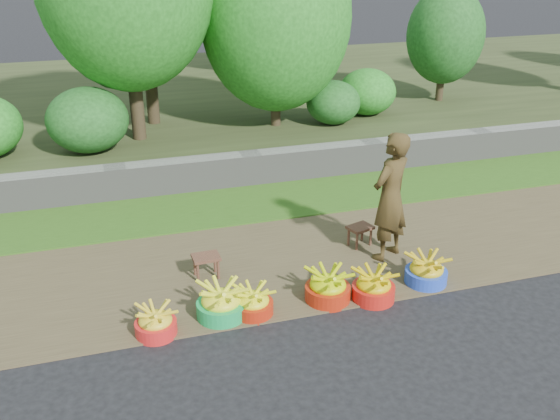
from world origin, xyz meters
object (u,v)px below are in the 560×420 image
object	(u,v)px
stool_right	(360,230)
basin_e	(374,287)
basin_c	(253,303)
stool_left	(206,260)
basin_a	(156,323)
basin_d	(328,287)
vendor_woman	(390,197)
basin_b	(221,303)
basin_f	(426,271)

from	to	relation	value
stool_right	basin_e	bearing A→B (deg)	-106.77
basin_c	basin_e	world-z (taller)	basin_e
stool_left	basin_a	bearing A→B (deg)	-126.20
stool_right	basin_d	bearing A→B (deg)	-128.17
stool_left	vendor_woman	bearing A→B (deg)	-3.69
basin_b	vendor_woman	bearing A→B (deg)	17.41
basin_b	basin_d	size ratio (longest dim) A/B	1.04
basin_b	stool_left	bearing A→B (deg)	89.54
stool_left	vendor_woman	size ratio (longest dim) A/B	0.20
basin_b	basin_f	xyz separation A→B (m)	(2.55, -0.01, -0.01)
basin_b	vendor_woman	xyz separation A→B (m)	(2.38, 0.75, 0.69)
stool_left	stool_right	xyz separation A→B (m)	(2.16, 0.23, -0.01)
basin_b	basin_a	bearing A→B (deg)	-170.97
basin_b	basin_f	world-z (taller)	basin_b
stool_left	basin_c	bearing A→B (deg)	-69.98
basin_a	stool_left	world-z (taller)	basin_a
basin_a	basin_c	xyz separation A→B (m)	(1.09, 0.07, 0.00)
basin_c	basin_f	distance (m)	2.20
basin_b	stool_right	xyz separation A→B (m)	(2.17, 1.13, 0.06)
basin_f	stool_left	world-z (taller)	basin_f
basin_a	basin_c	size ratio (longest dim) A/B	0.98
stool_left	stool_right	size ratio (longest dim) A/B	0.89
basin_a	basin_d	world-z (taller)	basin_d
vendor_woman	basin_c	bearing A→B (deg)	-8.68
basin_d	stool_left	world-z (taller)	basin_d
basin_d	stool_right	xyz separation A→B (m)	(0.91, 1.16, 0.07)
basin_d	basin_e	distance (m)	0.54
basin_a	vendor_woman	xyz separation A→B (m)	(3.12, 0.86, 0.72)
basin_f	basin_d	bearing A→B (deg)	-179.51
basin_a	stool_left	distance (m)	1.27
basin_a	basin_c	bearing A→B (deg)	3.63
basin_e	stool_left	size ratio (longest dim) A/B	1.48
basin_b	basin_c	size ratio (longest dim) A/B	1.20
stool_left	stool_right	world-z (taller)	stool_left
basin_f	vendor_woman	distance (m)	1.05
basin_d	stool_left	distance (m)	1.56
basin_f	stool_left	size ratio (longest dim) A/B	1.50
basin_b	basin_f	size ratio (longest dim) A/B	1.08
basin_a	basin_e	world-z (taller)	basin_e
basin_b	vendor_woman	world-z (taller)	vendor_woman
basin_b	stool_left	xyz separation A→B (m)	(0.01, 0.90, 0.07)
stool_left	stool_right	distance (m)	2.18
basin_a	stool_right	size ratio (longest dim) A/B	1.17
stool_left	basin_b	bearing A→B (deg)	-90.46
basin_e	stool_left	distance (m)	2.07
basin_b	stool_right	distance (m)	2.45
stool_left	vendor_woman	xyz separation A→B (m)	(2.38, -0.15, 0.62)
basin_a	basin_b	world-z (taller)	basin_b
basin_c	stool_left	xyz separation A→B (m)	(-0.35, 0.95, 0.10)
basin_b	basin_c	world-z (taller)	basin_b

